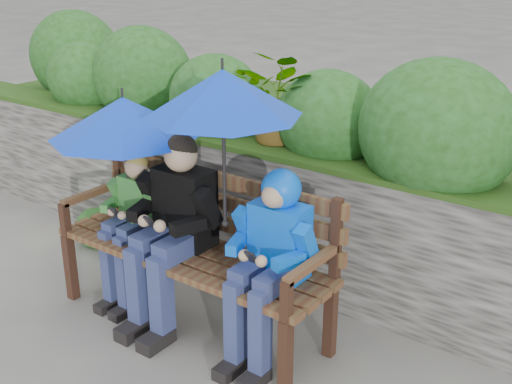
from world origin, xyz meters
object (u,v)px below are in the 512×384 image
Objects in this scene: boy_middle at (174,223)px; boy_left at (132,219)px; umbrella_right at (223,93)px; umbrella_left at (124,117)px; boy_right at (271,251)px; park_bench at (198,240)px.

boy_left is at bearing 177.10° from boy_middle.
boy_left is at bearing -177.77° from umbrella_right.
umbrella_right is at bearing -0.43° from umbrella_left.
boy_middle is 1.07× the size of boy_right.
umbrella_left is at bearing 140.72° from boy_left.
umbrella_left is at bearing 179.57° from umbrella_right.
boy_left is 0.84× the size of boy_middle.
boy_left is 1.25m from umbrella_right.
umbrella_right is at bearing 2.23° from boy_left.
boy_middle is (-0.11, -0.10, 0.13)m from park_bench.
boy_right reaches higher than boy_left.
boy_middle is 0.76m from umbrella_left.
umbrella_right is (0.79, 0.03, 0.96)m from boy_left.
boy_middle is at bearing -178.31° from boy_right.
park_bench is at bearing 43.61° from boy_middle.
boy_left is 0.91× the size of boy_right.
park_bench is 1.92× the size of umbrella_right.
boy_left is 1.09× the size of umbrella_left.
park_bench is 1.64× the size of boy_right.
boy_left is at bearing -39.28° from umbrella_left.
park_bench is 0.65m from boy_right.
boy_right is at bearing 0.06° from boy_left.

